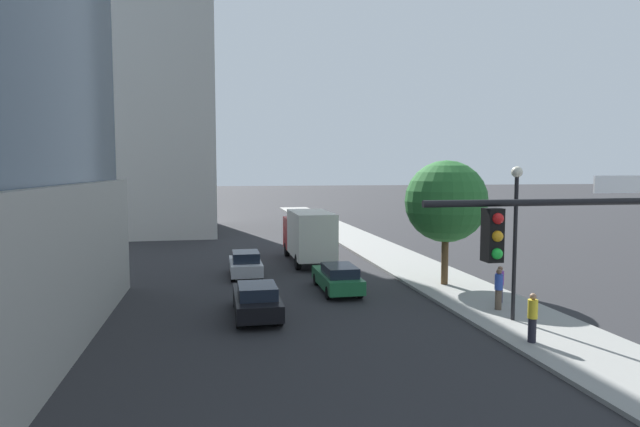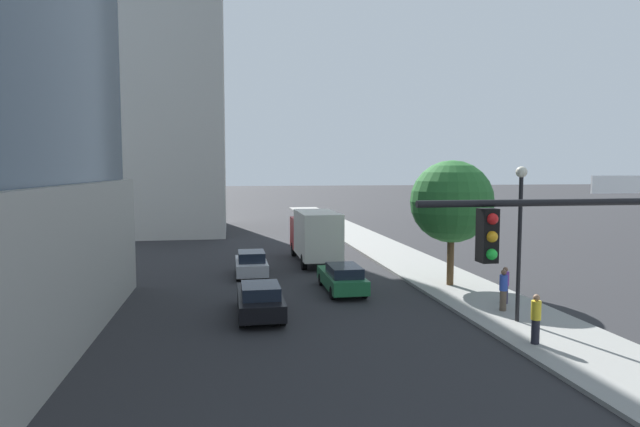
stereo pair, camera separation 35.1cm
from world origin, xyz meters
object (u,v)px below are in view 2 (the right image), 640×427
street_lamp (520,221)px  pedestrian_purple_shirt (505,285)px  construction_building (146,47)px  traffic_light_pole (613,262)px  car_silver (251,264)px  street_tree (452,202)px  pedestrian_yellow_shirt (536,318)px  pedestrian_blue_shirt (503,290)px  car_black (260,299)px  car_green (342,278)px  box_truck (315,234)px

street_lamp → pedestrian_purple_shirt: size_ratio=3.71×
construction_building → traffic_light_pole: (15.46, -45.35, -13.75)m
pedestrian_purple_shirt → car_silver: bearing=141.1°
construction_building → street_tree: (19.15, -28.99, -13.53)m
car_silver → pedestrian_yellow_shirt: pedestrian_yellow_shirt is taller
pedestrian_blue_shirt → pedestrian_yellow_shirt: (-1.10, -4.21, -0.02)m
construction_building → car_black: (9.00, -32.80, -17.32)m
car_silver → car_green: bearing=-47.9°
street_lamp → car_green: bearing=130.0°
car_silver → car_green: (4.35, -4.82, -0.00)m
street_lamp → box_truck: size_ratio=0.81×
construction_building → street_lamp: 42.83m
street_lamp → car_black: bearing=163.5°
box_truck → pedestrian_purple_shirt: box_truck is taller
car_silver → pedestrian_yellow_shirt: bearing=-57.2°
street_lamp → car_silver: bearing=130.9°
traffic_light_pole → car_green: (-2.10, 16.33, -3.57)m
street_lamp → pedestrian_blue_shirt: street_lamp is taller
pedestrian_blue_shirt → construction_building: bearing=119.4°
car_black → pedestrian_blue_shirt: bearing=-7.9°
pedestrian_yellow_shirt → street_tree: bearing=84.1°
traffic_light_pole → box_truck: bearing=94.8°
construction_building → pedestrian_purple_shirt: size_ratio=25.99×
pedestrian_blue_shirt → car_green: bearing=138.7°
pedestrian_purple_shirt → pedestrian_blue_shirt: bearing=-121.9°
car_silver → car_green: size_ratio=0.86×
box_truck → pedestrian_yellow_shirt: (4.81, -17.95, -0.88)m
construction_building → street_tree: construction_building is taller
street_lamp → pedestrian_yellow_shirt: bearing=-108.0°
street_tree → pedestrian_blue_shirt: bearing=-88.6°
construction_building → pedestrian_purple_shirt: (19.99, -33.07, -17.05)m
construction_building → pedestrian_yellow_shirt: size_ratio=24.80×
street_lamp → street_tree: street_tree is taller
box_truck → pedestrian_yellow_shirt: 18.61m
traffic_light_pole → pedestrian_purple_shirt: traffic_light_pole is taller
street_tree → box_truck: 10.62m
pedestrian_yellow_shirt → pedestrian_blue_shirt: bearing=75.3°
pedestrian_yellow_shirt → car_black: bearing=148.5°
pedestrian_blue_shirt → pedestrian_purple_shirt: bearing=58.1°
pedestrian_blue_shirt → pedestrian_purple_shirt: size_ratio=1.07×
traffic_light_pole → car_silver: size_ratio=1.61×
construction_building → car_black: construction_building is taller
car_green → pedestrian_purple_shirt: size_ratio=2.86×
car_silver → box_truck: box_truck is taller
pedestrian_purple_shirt → pedestrian_yellow_shirt: size_ratio=0.95×
car_silver → car_black: car_silver is taller
car_green → pedestrian_blue_shirt: pedestrian_blue_shirt is taller
construction_building → pedestrian_blue_shirt: bearing=-60.6°
car_black → pedestrian_purple_shirt: size_ratio=2.85×
pedestrian_blue_shirt → pedestrian_purple_shirt: 1.35m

